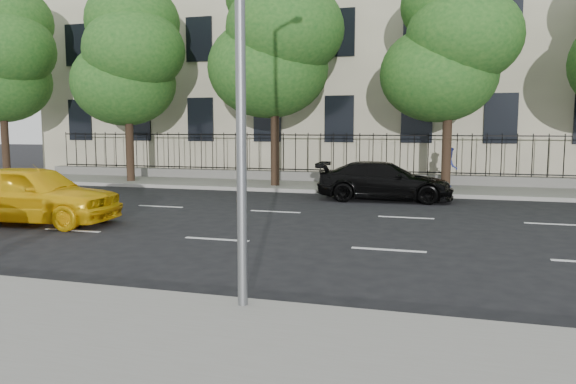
{
  "coord_description": "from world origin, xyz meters",
  "views": [
    {
      "loc": [
        5.29,
        -9.46,
        2.64
      ],
      "look_at": [
        1.59,
        3.0,
        1.12
      ],
      "focal_mm": 35.0,
      "sensor_mm": 36.0,
      "label": 1
    }
  ],
  "objects": [
    {
      "name": "tree_c",
      "position": [
        -1.96,
        13.36,
        6.41
      ],
      "size": [
        5.89,
        5.5,
        9.8
      ],
      "color": "#382619",
      "rests_on": "far_sidewalk"
    },
    {
      "name": "far_sidewalk",
      "position": [
        0.0,
        14.0,
        0.07
      ],
      "size": [
        60.0,
        4.0,
        0.15
      ],
      "primitive_type": "cube",
      "color": "gray",
      "rests_on": "ground"
    },
    {
      "name": "lane_markings",
      "position": [
        0.0,
        4.75,
        0.01
      ],
      "size": [
        49.6,
        4.62,
        0.01
      ],
      "primitive_type": null,
      "color": "silver",
      "rests_on": "ground"
    },
    {
      "name": "yellow_taxi",
      "position": [
        -5.69,
        3.08,
        0.81
      ],
      "size": [
        4.9,
        2.25,
        1.63
      ],
      "primitive_type": "imported",
      "rotation": [
        0.0,
        0.0,
        1.64
      ],
      "color": "yellow",
      "rests_on": "ground"
    },
    {
      "name": "pedestrian_far",
      "position": [
        5.11,
        14.76,
        0.98
      ],
      "size": [
        0.68,
        0.85,
        1.66
      ],
      "primitive_type": "imported",
      "rotation": [
        0.0,
        0.0,
        1.64
      ],
      "color": "navy",
      "rests_on": "far_sidewalk"
    },
    {
      "name": "tree_b",
      "position": [
        -8.96,
        13.36,
        5.84
      ],
      "size": [
        5.53,
        5.12,
        8.97
      ],
      "color": "#382619",
      "rests_on": "far_sidewalk"
    },
    {
      "name": "black_sedan",
      "position": [
        2.93,
        10.69,
        0.7
      ],
      "size": [
        4.91,
        2.23,
        1.39
      ],
      "primitive_type": "imported",
      "rotation": [
        0.0,
        0.0,
        1.63
      ],
      "color": "black",
      "rests_on": "ground"
    },
    {
      "name": "masonry_building",
      "position": [
        0.0,
        22.95,
        9.02
      ],
      "size": [
        34.6,
        12.11,
        18.5
      ],
      "color": "beige",
      "rests_on": "ground"
    },
    {
      "name": "near_sidewalk",
      "position": [
        0.0,
        -4.0,
        0.07
      ],
      "size": [
        60.0,
        4.0,
        0.15
      ],
      "primitive_type": "cube",
      "color": "gray",
      "rests_on": "ground"
    },
    {
      "name": "tree_d",
      "position": [
        5.04,
        13.36,
        5.84
      ],
      "size": [
        5.34,
        4.94,
        8.84
      ],
      "color": "#382619",
      "rests_on": "far_sidewalk"
    },
    {
      "name": "iron_fence",
      "position": [
        0.0,
        15.7,
        0.65
      ],
      "size": [
        30.0,
        0.5,
        2.2
      ],
      "color": "slate",
      "rests_on": "far_sidewalk"
    },
    {
      "name": "tree_a",
      "position": [
        -15.96,
        13.36,
        6.13
      ],
      "size": [
        5.71,
        5.31,
        9.39
      ],
      "color": "#382619",
      "rests_on": "far_sidewalk"
    },
    {
      "name": "ground",
      "position": [
        0.0,
        0.0,
        0.0
      ],
      "size": [
        120.0,
        120.0,
        0.0
      ],
      "primitive_type": "plane",
      "color": "black",
      "rests_on": "ground"
    }
  ]
}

